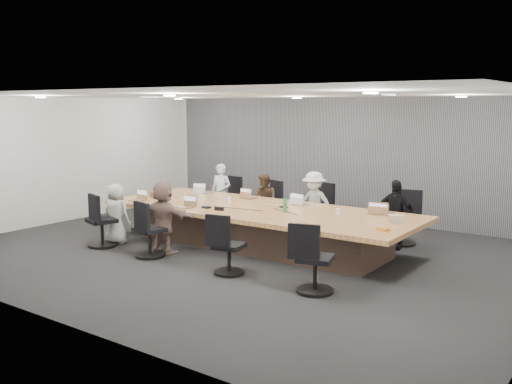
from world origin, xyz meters
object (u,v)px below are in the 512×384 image
Objects in this scene: mug_brown at (152,195)px; bottle_green_left at (163,189)px; chair_3 at (402,222)px; chair_6 at (229,251)px; laptop_3 at (383,213)px; bottle_green_right at (285,205)px; canvas_bag at (396,219)px; chair_2 at (322,213)px; person_1 at (265,201)px; person_4 at (116,214)px; person_2 at (314,204)px; person_3 at (395,214)px; chair_4 at (102,225)px; bottle_clear at (200,192)px; laptop_4 at (137,201)px; conference_table at (259,226)px; chair_1 at (274,209)px; chair_7 at (315,264)px; person_0 at (221,193)px; laptop_0 at (205,192)px; chair_0 at (231,203)px; laptop_1 at (250,198)px; stapler at (219,209)px; snack_packet at (383,229)px; person_5 at (164,217)px; laptop_2 at (300,203)px.

bottle_green_left is at bearing 101.43° from mug_brown.
chair_3 is 1.15× the size of chair_6.
bottle_green_right reaches higher than laptop_3.
chair_2 is at bearing 145.10° from canvas_bag.
bottle_green_right is at bearing 3.53° from mug_brown.
person_4 is at bearing -114.89° from person_1.
mug_brown is at bearing -78.57° from bottle_green_left.
person_2 reaches higher than person_3.
chair_4 is 1.11× the size of chair_6.
chair_2 is 3.91× the size of bottle_clear.
chair_2 is at bearing 68.13° from chair_4.
person_2 reaches higher than laptop_4.
conference_table is 1.43m from person_2.
chair_1 is 0.88× the size of chair_3.
chair_7 is (2.16, -1.70, 0.01)m from conference_table.
person_0 is at bearing -108.91° from person_4.
chair_0 is at bearing -99.56° from laptop_0.
laptop_1 reaches higher than chair_6.
bottle_clear is (0.73, 1.94, 0.43)m from chair_4.
stapler is 0.99× the size of snack_packet.
person_4 reaches higher than chair_6.
person_1 is 1.03× the size of person_4.
person_0 reaches higher than chair_6.
person_1 is at bearing 171.89° from chair_0.
stapler is at bearing 4.55° from laptop_4.
mug_brown is at bearing -148.67° from bottle_clear.
laptop_4 is at bearing 76.51° from chair_1.
person_3 is 4.88m from bottle_green_left.
chair_4 is at bearing 163.31° from chair_7.
chair_4 is at bearing 71.56° from laptop_0.
person_5 is 12.72× the size of mug_brown.
person_3 is (4.50, 3.05, 0.23)m from chair_4.
chair_6 is at bearing 131.79° from chair_1.
mug_brown is 5.19m from snack_packet.
chair_3 is 2.28m from snack_packet.
chair_7 is at bearing -46.29° from bottle_green_right.
chair_2 is 1.76m from person_3.
laptop_1 reaches higher than conference_table.
person_1 is at bearing 51.81° from bottle_clear.
conference_table is at bearing 70.83° from laptop_2.
stapler is (-0.43, -0.64, 0.37)m from conference_table.
conference_table is 4.57× the size of person_2.
chair_6 is 7.31× the size of mug_brown.
canvas_bag reaches higher than mug_brown.
chair_6 is 0.57× the size of person_0.
chair_4 reaches higher than laptop_4.
bottle_clear is (-2.29, 1.94, 0.47)m from chair_6.
chair_0 is at bearing 75.13° from mug_brown.
bottle_clear is at bearing 22.35° from laptop_2.
bottle_green_right is (-1.48, -1.78, 0.43)m from chair_3.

